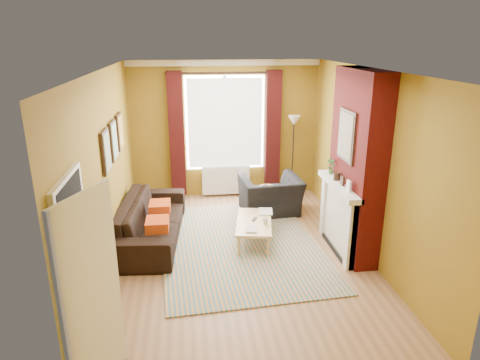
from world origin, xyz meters
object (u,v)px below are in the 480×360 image
at_px(coffee_table, 254,223).
at_px(wicker_stool, 267,197).
at_px(armchair, 270,195).
at_px(sofa, 151,220).
at_px(floor_lamp, 294,134).

height_order(coffee_table, wicker_stool, wicker_stool).
xyz_separation_m(armchair, coffee_table, (-0.50, -1.17, -0.02)).
xyz_separation_m(coffee_table, wicker_stool, (0.49, 1.46, -0.12)).
height_order(sofa, armchair, armchair).
height_order(armchair, coffee_table, armchair).
relative_size(coffee_table, wicker_stool, 2.76).
height_order(sofa, floor_lamp, floor_lamp).
bearing_deg(armchair, sofa, 16.59).
relative_size(coffee_table, floor_lamp, 0.69).
distance_m(armchair, wicker_stool, 0.32).
bearing_deg(sofa, wicker_stool, -57.28).
bearing_deg(wicker_stool, armchair, -89.04).
height_order(wicker_stool, floor_lamp, floor_lamp).
xyz_separation_m(sofa, floor_lamp, (2.78, 1.65, 1.02)).
bearing_deg(floor_lamp, wicker_stool, -140.72).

